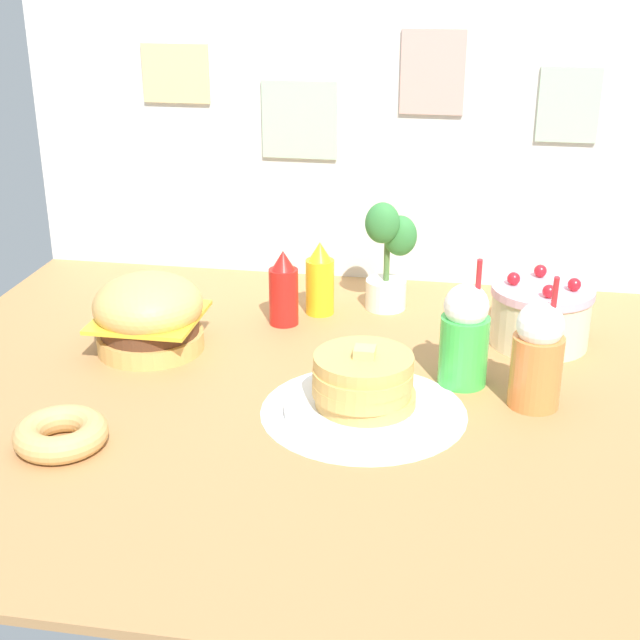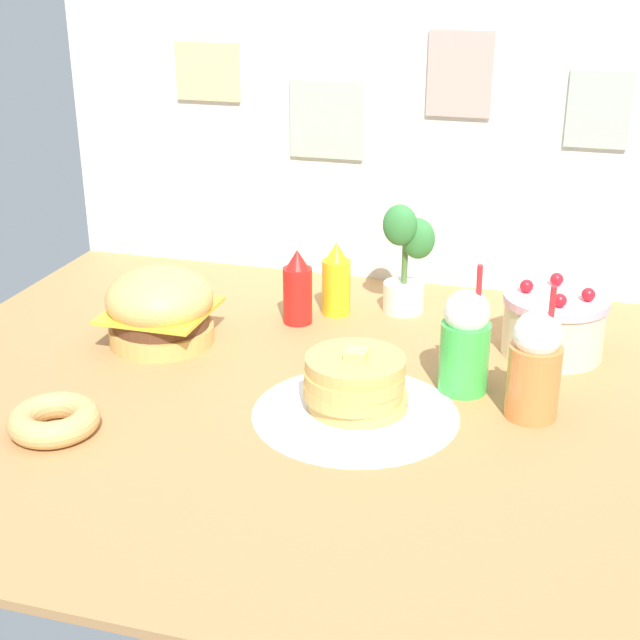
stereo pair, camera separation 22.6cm
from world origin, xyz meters
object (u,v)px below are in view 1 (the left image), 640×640
cream_soda_cup (465,335)px  donut_pink_glaze (61,433)px  layer_cake (540,315)px  mustard_bottle (320,281)px  potted_plant (387,251)px  ketchup_bottle (284,290)px  burger (149,315)px  orange_float_cup (537,355)px  pancake_stack (363,387)px

cream_soda_cup → donut_pink_glaze: cream_soda_cup is taller
layer_cake → mustard_bottle: mustard_bottle is taller
cream_soda_cup → potted_plant: 0.54m
ketchup_bottle → potted_plant: (0.28, 0.17, 0.08)m
burger → orange_float_cup: orange_float_cup is taller
pancake_stack → potted_plant: (-0.02, 0.68, 0.12)m
layer_cake → potted_plant: (-0.45, 0.19, 0.10)m
cream_soda_cup → donut_pink_glaze: (-0.87, -0.48, -0.10)m
cream_soda_cup → mustard_bottle: bearing=137.4°
pancake_stack → donut_pink_glaze: bearing=-156.8°
cream_soda_cup → potted_plant: size_ratio=0.98×
burger → potted_plant: bearing=34.4°
pancake_stack → cream_soda_cup: size_ratio=1.13×
mustard_bottle → potted_plant: bearing=20.9°
burger → layer_cake: (1.06, 0.23, -0.02)m
ketchup_bottle → donut_pink_glaze: ketchup_bottle is taller
pancake_stack → orange_float_cup: bearing=15.1°
pancake_stack → cream_soda_cup: 0.31m
pancake_stack → cream_soda_cup: (0.23, 0.20, 0.07)m
mustard_bottle → potted_plant: 0.22m
burger → ketchup_bottle: 0.41m
ketchup_bottle → donut_pink_glaze: size_ratio=1.08×
orange_float_cup → potted_plant: 0.71m
burger → ketchup_bottle: (0.32, 0.24, 0.00)m
ketchup_bottle → donut_pink_glaze: bearing=-113.6°
orange_float_cup → pancake_stack: bearing=-164.9°
layer_cake → cream_soda_cup: 0.35m
layer_cake → orange_float_cup: orange_float_cup is taller
pancake_stack → cream_soda_cup: bearing=41.3°
orange_float_cup → donut_pink_glaze: orange_float_cup is taller
ketchup_bottle → donut_pink_glaze: (-0.34, -0.78, -0.07)m
burger → pancake_stack: bearing=-22.7°
ketchup_bottle → layer_cake: bearing=-1.4°
layer_cake → pancake_stack: bearing=-131.6°
pancake_stack → ketchup_bottle: 0.59m
ketchup_bottle → burger: bearing=-143.1°
cream_soda_cup → burger: bearing=175.9°
pancake_stack → potted_plant: size_ratio=1.11×
layer_cake → orange_float_cup: size_ratio=0.83×
potted_plant → orange_float_cup: bearing=-53.5°
layer_cake → orange_float_cup: (-0.03, -0.38, 0.05)m
cream_soda_cup → donut_pink_glaze: size_ratio=1.61×
layer_cake → donut_pink_glaze: size_ratio=1.34×
donut_pink_glaze → burger: bearing=88.3°
pancake_stack → orange_float_cup: (0.40, 0.11, 0.07)m
burger → cream_soda_cup: size_ratio=0.88×
cream_soda_cup → potted_plant: bearing=117.3°
layer_cake → donut_pink_glaze: (-1.07, -0.76, -0.05)m
pancake_stack → layer_cake: size_ratio=1.36×
pancake_stack → mustard_bottle: 0.64m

